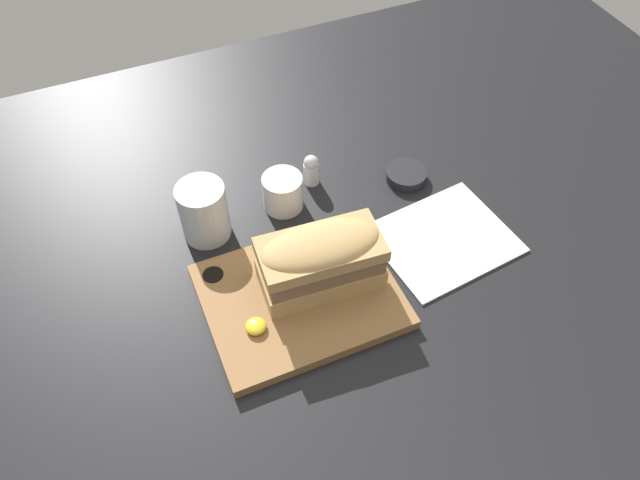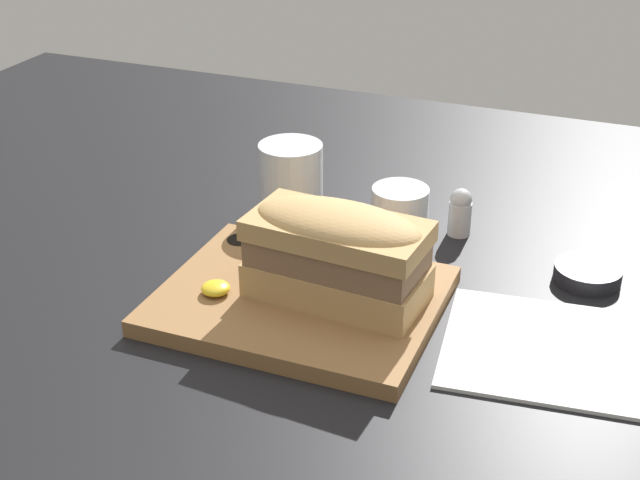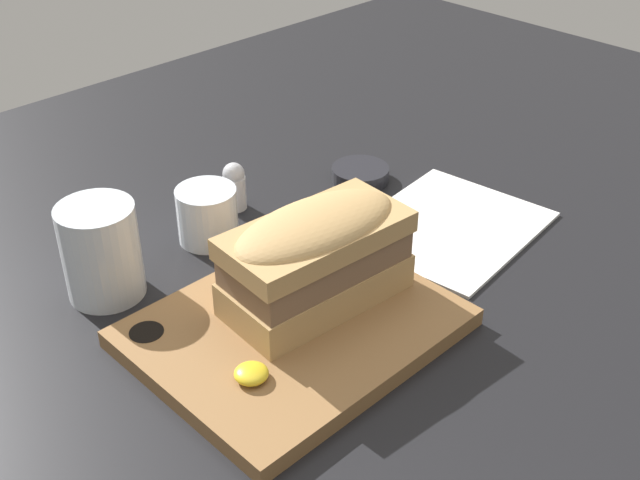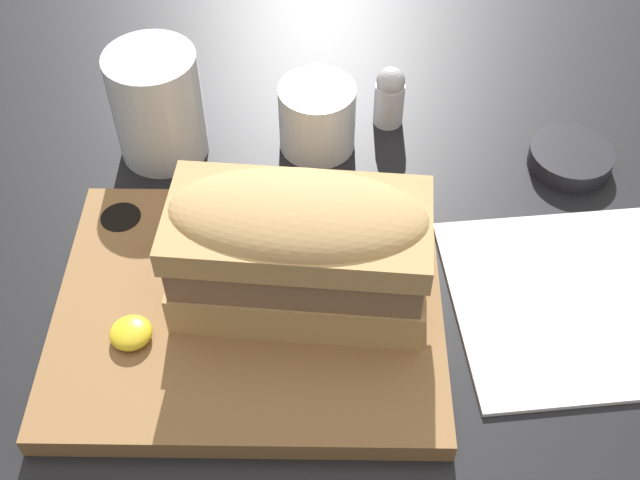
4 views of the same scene
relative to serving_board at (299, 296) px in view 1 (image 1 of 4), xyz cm
name	(u,v)px [view 1 (image 1 of 4)]	position (x,y,z in cm)	size (l,w,h in cm)	color
dining_table	(324,266)	(6.28, 5.03, -1.91)	(179.94, 126.83, 2.00)	black
serving_board	(299,296)	(0.00, 0.00, 0.00)	(28.13, 22.89, 1.85)	olive
sandwich	(321,259)	(3.80, 0.79, 6.24)	(18.38, 10.08, 9.93)	tan
mustard_dollop	(256,326)	(-7.90, -3.35, 1.50)	(2.99, 2.99, 1.20)	gold
water_glass	(204,214)	(-8.82, 18.24, 3.44)	(7.74, 7.74, 10.00)	silver
wine_glass	(283,193)	(4.77, 19.06, 2.08)	(6.74, 6.74, 6.26)	silver
napkin	(444,239)	(25.84, 1.63, -0.71)	(22.95, 19.81, 0.40)	white
salt_shaker	(311,169)	(11.25, 22.32, 2.07)	(2.73, 2.73, 5.90)	silver
condiment_dish	(406,175)	(26.94, 16.62, -0.03)	(7.26, 7.26, 1.75)	black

